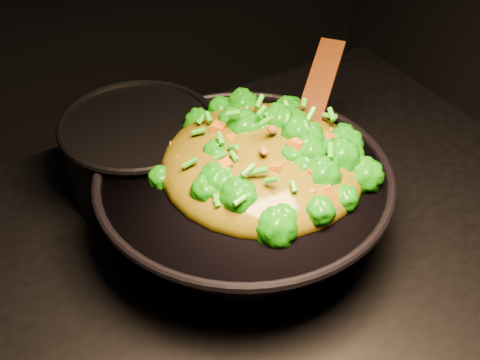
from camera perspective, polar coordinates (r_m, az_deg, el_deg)
wok at (r=0.94m, az=0.32°, el=-2.22°), size 0.52×0.52×0.11m
stir_fry at (r=0.89m, az=2.02°, el=3.40°), size 0.37×0.37×0.10m
spatula at (r=0.97m, az=6.19°, el=6.15°), size 0.21×0.18×0.10m
back_pot at (r=1.03m, az=-8.45°, el=2.13°), size 0.25×0.25×0.13m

